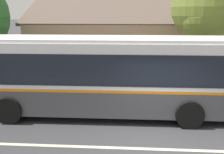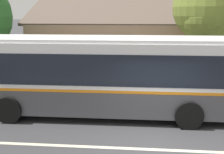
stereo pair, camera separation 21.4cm
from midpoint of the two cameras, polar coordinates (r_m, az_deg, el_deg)
name	(u,v)px [view 1 (the left image)]	position (r m, az deg, el deg)	size (l,w,h in m)	color
ground_plane	(161,149)	(8.74, 9.29, -14.33)	(300.00, 300.00, 0.00)	#38383A
sidewalk_far	(150,92)	(14.30, 7.24, -2.97)	(60.00, 3.00, 0.15)	#9E9E99
lane_divider_stripe	(161,149)	(8.73, 9.29, -14.31)	(60.00, 0.16, 0.01)	beige
community_building	(180,43)	(21.67, 13.43, 6.78)	(21.01, 9.82, 6.25)	tan
transit_bus	(96,74)	(10.99, -3.79, 0.70)	(11.20, 2.83, 3.06)	#47474C
bench_down_street	(44,81)	(14.73, -14.07, -0.77)	(1.82, 0.51, 0.94)	brown
street_tree_primary	(204,9)	(14.98, 17.82, 12.93)	(3.36, 3.36, 5.92)	#4C3828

